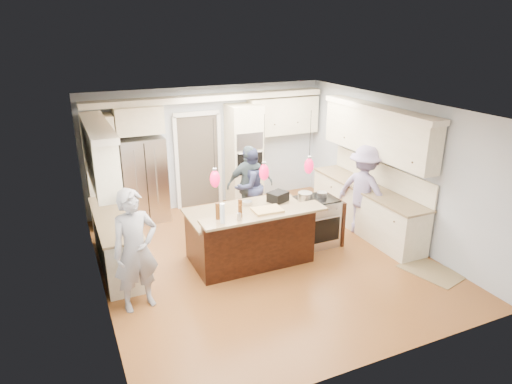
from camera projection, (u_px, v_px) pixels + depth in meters
ground_plane at (264, 258)px, 8.18m from camera, size 6.00×6.00×0.00m
room_shell at (265, 161)px, 7.56m from camera, size 5.54×6.04×2.72m
refrigerator at (144, 179)px, 9.54m from camera, size 0.90×0.70×1.80m
oven_column at (244, 155)px, 10.36m from camera, size 0.72×0.69×2.30m
back_upper_cabinets at (178, 138)px, 9.69m from camera, size 5.30×0.61×2.54m
right_counter_run at (370, 180)px, 9.02m from camera, size 0.64×3.10×2.51m
left_cabinets at (111, 210)px, 7.56m from camera, size 0.64×2.30×2.51m
kitchen_island at (250, 234)px, 7.98m from camera, size 2.10×1.46×1.12m
island_range at (316, 221)px, 8.60m from camera, size 0.82×0.71×0.92m
pendant_lights at (264, 172)px, 7.03m from camera, size 1.75×0.15×1.03m
person_bar_end at (136, 250)px, 6.48m from camera, size 0.74×0.56×1.84m
person_far_left at (249, 186)px, 9.43m from camera, size 0.97×0.89×1.61m
person_far_right at (250, 185)px, 9.43m from camera, size 1.03×0.57×1.66m
person_range_side at (364, 191)px, 8.90m from camera, size 1.05×1.32×1.79m
floor_rug at (432, 271)px, 7.74m from camera, size 0.88×1.11×0.01m
water_bottle at (223, 213)px, 6.83m from camera, size 0.10×0.10×0.32m
beer_bottle_a at (218, 211)px, 6.99m from camera, size 0.07×0.07×0.27m
beer_bottle_b at (240, 211)px, 7.05m from camera, size 0.06×0.06×0.21m
beer_bottle_c at (240, 207)px, 7.13m from camera, size 0.08×0.08×0.27m
drink_can at (239, 217)px, 6.97m from camera, size 0.08×0.08×0.12m
cutting_board at (267, 210)px, 7.33m from camera, size 0.48×0.35×0.04m
pot_large at (305, 197)px, 8.31m from camera, size 0.26×0.26×0.15m
pot_small at (322, 194)px, 8.50m from camera, size 0.19×0.19×0.09m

